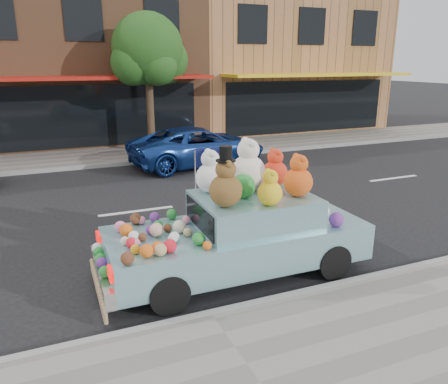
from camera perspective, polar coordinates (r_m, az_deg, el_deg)
name	(u,v)px	position (r m, az deg, el deg)	size (l,w,h in m)	color
ground	(136,211)	(10.76, -11.39, -2.50)	(120.00, 120.00, 0.00)	black
far_sidewalk	(100,157)	(16.96, -15.93, 4.44)	(60.00, 3.00, 0.12)	gray
near_kerb	(211,316)	(6.35, -1.77, -15.85)	(60.00, 0.12, 0.13)	gray
far_kerb	(106,165)	(15.51, -15.21, 3.40)	(60.00, 0.12, 0.13)	gray
storefront_mid	(77,57)	(22.06, -18.62, 16.32)	(10.00, 9.80, 7.30)	brown
storefront_right	(269,58)	(24.99, 5.91, 17.01)	(10.00, 9.80, 7.30)	#A76F46
street_tree	(148,55)	(17.01, -9.89, 17.20)	(3.00, 2.70, 5.22)	#38281C
car_blue	(198,146)	(15.20, -3.38, 6.00)	(2.20, 4.76, 1.32)	navy
art_car	(239,228)	(7.32, 1.97, -4.68)	(4.50, 1.82, 2.29)	black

